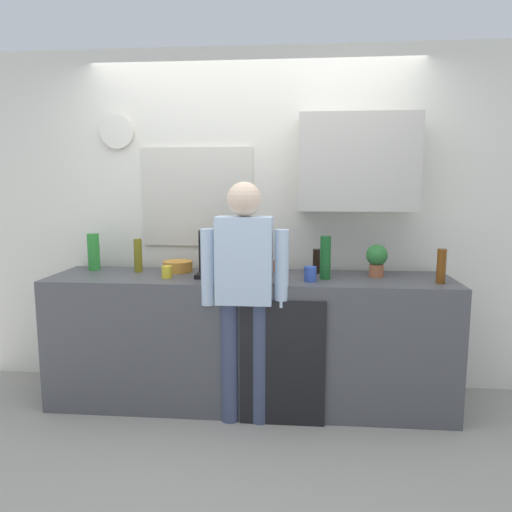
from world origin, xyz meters
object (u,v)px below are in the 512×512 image
Objects in this scene: coffee_maker at (211,256)px; bottle_olive_oil at (138,255)px; bottle_green_wine at (325,258)px; mixing_bowl at (178,266)px; bottle_red_vinegar at (235,259)px; cup_blue_mug at (310,274)px; bottle_amber_beer at (441,266)px; cup_terracotta_mug at (275,267)px; bottle_clear_soda at (94,252)px; cup_yellow_cup at (167,272)px; bottle_dark_sauce at (317,261)px; potted_plant at (377,258)px; person_at_sink at (244,283)px.

bottle_olive_oil is at bearing 167.66° from coffee_maker.
bottle_green_wine reaches higher than mixing_bowl.
bottle_olive_oil is 1.14× the size of bottle_red_vinegar.
mixing_bowl is (-0.98, 0.28, -0.01)m from cup_blue_mug.
cup_terracotta_mug is at bearing 165.46° from bottle_amber_beer.
bottle_clear_soda is 1.39m from cup_terracotta_mug.
mixing_bowl is (-0.29, 0.16, -0.11)m from coffee_maker.
bottle_green_wine is 1.11m from mixing_bowl.
cup_yellow_cup is 0.26m from mixing_bowl.
cup_yellow_cup is at bearing -176.58° from bottle_green_wine.
bottle_red_vinegar is 2.20× the size of cup_blue_mug.
bottle_green_wine is at bearing 3.42° from cup_yellow_cup.
mixing_bowl is at bearing -179.01° from bottle_dark_sauce.
potted_plant is (2.11, -0.10, -0.01)m from bottle_clear_soda.
bottle_green_wine is 1.10m from cup_yellow_cup.
bottle_green_wine is at bearing -1.83° from coffee_maker.
cup_blue_mug is 0.46m from person_at_sink.
cup_yellow_cup is (-0.30, -0.09, -0.10)m from coffee_maker.
bottle_amber_beer is 0.43m from potted_plant.
potted_plant reaches higher than bottle_red_vinegar.
bottle_olive_oil is at bearing 177.35° from bottle_red_vinegar.
person_at_sink is (-0.18, -0.47, -0.03)m from cup_terracotta_mug.
bottle_red_vinegar is 0.40m from person_at_sink.
bottle_red_vinegar is 0.31m from cup_terracotta_mug.
person_at_sink is (0.11, -0.38, -0.10)m from bottle_red_vinegar.
cup_blue_mug is (-0.10, -0.09, -0.10)m from bottle_green_wine.
bottle_olive_oil is (-0.58, 0.13, -0.02)m from coffee_maker.
cup_terracotta_mug is (-1.11, 0.29, -0.07)m from bottle_amber_beer.
bottle_olive_oil is 1.14× the size of mixing_bowl.
person_at_sink reaches higher than bottle_red_vinegar.
cup_yellow_cup is (-0.74, -0.27, -0.00)m from cup_terracotta_mug.
cup_yellow_cup is at bearing 179.59° from bottle_amber_beer.
bottle_red_vinegar is (-1.40, 0.20, -0.01)m from bottle_amber_beer.
potted_plant is (1.01, -0.01, 0.02)m from bottle_red_vinegar.
bottle_amber_beer is at bearing -3.85° from coffee_maker.
bottle_clear_soda is (-1.69, 0.00, 0.05)m from bottle_dark_sauce.
person_at_sink reaches higher than bottle_olive_oil.
potted_plant is 0.14× the size of person_at_sink.
mixing_bowl is 0.71m from person_at_sink.
bottle_green_wine is at bearing 174.03° from bottle_amber_beer.
bottle_red_vinegar is at bearing 92.78° from person_at_sink.
bottle_clear_soda reaches higher than bottle_red_vinegar.
bottle_dark_sauce reaches higher than mixing_bowl.
person_at_sink is at bearing -25.92° from bottle_olive_oil.
bottle_amber_beer is 1.05× the size of mixing_bowl.
coffee_maker reaches higher than cup_terracotta_mug.
bottle_red_vinegar is (-0.59, -0.09, 0.02)m from bottle_dark_sauce.
bottle_amber_beer reaches higher than cup_blue_mug.
coffee_maker is at bearing 16.92° from cup_yellow_cup.
bottle_amber_beer is 1.15m from cup_terracotta_mug.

